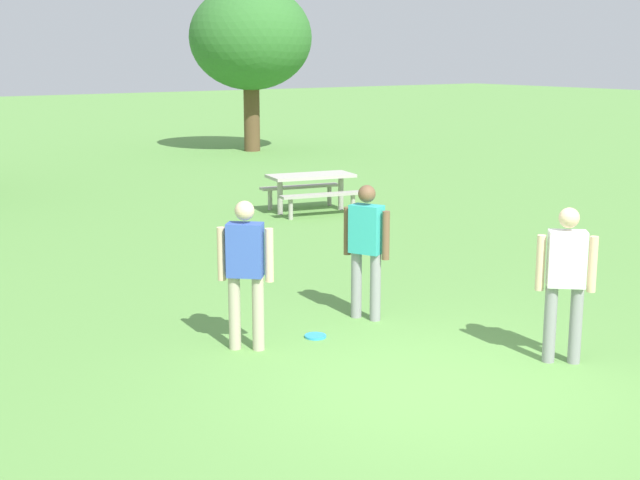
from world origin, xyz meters
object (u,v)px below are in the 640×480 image
Objects in this scene: person_bystander at (366,243)px; tree_slender_mid at (251,38)px; person_thrower at (566,275)px; picnic_table_near at (311,185)px; frisbee at (315,336)px; person_catcher at (245,265)px.

person_bystander is 0.31× the size of tree_slender_mid.
tree_slender_mid is at bearing 68.26° from person_thrower.
picnic_table_near is at bearing 60.79° from person_bystander.
picnic_table_near is at bearing 55.96° from frisbee.
person_thrower is at bearing -107.96° from picnic_table_near.
person_catcher is 0.84× the size of picnic_table_near.
picnic_table_near is at bearing 50.84° from person_catcher.
tree_slender_mid is (9.28, 17.02, 3.58)m from frisbee.
picnic_table_near is (2.84, 8.78, -0.38)m from person_thrower.
person_thrower is 6.64× the size of frisbee.
tree_slender_mid is at bearing 61.41° from frisbee.
person_thrower is 1.00× the size of person_bystander.
person_thrower is at bearing -42.08° from person_catcher.
person_bystander is at bearing 14.92° from frisbee.
person_catcher reaches higher than frisbee.
person_catcher is at bearing 137.92° from person_thrower.
tree_slender_mid is at bearing 63.49° from person_bystander.
person_thrower is 1.00× the size of person_catcher.
person_catcher is at bearing 173.83° from frisbee.
person_bystander is 1.32m from frisbee.
person_thrower is at bearing -73.10° from person_bystander.
tree_slender_mid is at bearing 59.12° from person_catcher.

